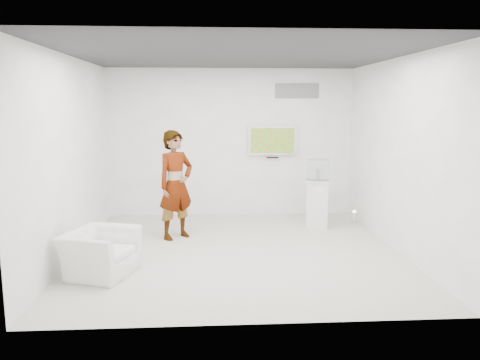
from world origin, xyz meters
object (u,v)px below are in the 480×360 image
(person, at_px, (176,185))
(armchair, at_px, (100,253))
(floor_uplight, at_px, (354,217))
(pedestal, at_px, (317,203))
(tv, at_px, (272,140))

(person, height_order, armchair, person)
(person, distance_m, floor_uplight, 3.54)
(person, xyz_separation_m, armchair, (-0.91, -1.70, -0.63))
(pedestal, bearing_deg, armchair, -146.86)
(person, xyz_separation_m, floor_uplight, (3.36, 0.78, -0.80))
(armchair, bearing_deg, tv, -20.91)
(armchair, height_order, pedestal, pedestal)
(floor_uplight, bearing_deg, armchair, -149.81)
(tv, relative_size, person, 0.54)
(person, relative_size, armchair, 2.00)
(person, xyz_separation_m, pedestal, (2.58, 0.58, -0.48))
(tv, xyz_separation_m, armchair, (-2.77, -3.35, -1.25))
(floor_uplight, bearing_deg, tv, 149.80)
(armchair, bearing_deg, pedestal, -38.22)
(tv, height_order, pedestal, tv)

